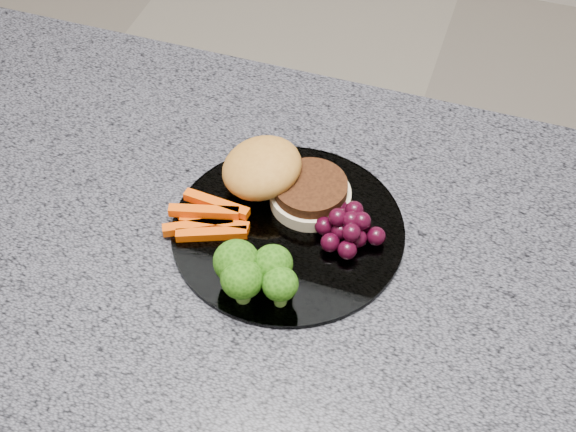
% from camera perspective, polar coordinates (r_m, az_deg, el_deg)
% --- Properties ---
extents(countertop, '(1.20, 0.60, 0.04)m').
position_cam_1_polar(countertop, '(0.90, -1.62, -2.83)').
color(countertop, '#555460').
rests_on(countertop, island_cabinet).
extents(plate, '(0.26, 0.26, 0.01)m').
position_cam_1_polar(plate, '(0.89, 0.00, -0.97)').
color(plate, white).
rests_on(plate, countertop).
extents(burger, '(0.17, 0.12, 0.05)m').
position_cam_1_polar(burger, '(0.91, -0.65, 2.61)').
color(burger, beige).
rests_on(burger, plate).
extents(carrot_sticks, '(0.09, 0.07, 0.02)m').
position_cam_1_polar(carrot_sticks, '(0.89, -5.60, -0.19)').
color(carrot_sticks, '#D64503').
rests_on(carrot_sticks, plate).
extents(broccoli, '(0.09, 0.07, 0.06)m').
position_cam_1_polar(broccoli, '(0.81, -2.49, -3.93)').
color(broccoli, '#5A8A32').
rests_on(broccoli, plate).
extents(grape_bunch, '(0.08, 0.08, 0.04)m').
position_cam_1_polar(grape_bunch, '(0.87, 4.28, -0.77)').
color(grape_bunch, black).
rests_on(grape_bunch, plate).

